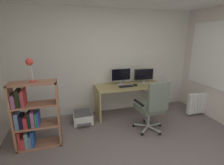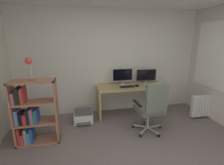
{
  "view_description": "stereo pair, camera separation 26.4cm",
  "coord_description": "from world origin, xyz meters",
  "px_view_note": "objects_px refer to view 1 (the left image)",
  "views": [
    {
      "loc": [
        -1.04,
        -1.67,
        1.87
      ],
      "look_at": [
        -0.08,
        1.63,
        0.93
      ],
      "focal_mm": 26.57,
      "sensor_mm": 36.0,
      "label": 1
    },
    {
      "loc": [
        -0.78,
        -1.73,
        1.87
      ],
      "look_at": [
        -0.08,
        1.63,
        0.93
      ],
      "focal_mm": 26.57,
      "sensor_mm": 36.0,
      "label": 2
    }
  ],
  "objects_px": {
    "monitor_main": "(121,75)",
    "monitor_secondary": "(144,75)",
    "desk_lamp": "(30,64)",
    "keyboard": "(126,86)",
    "radiator": "(202,103)",
    "desk": "(130,93)",
    "printer": "(83,117)",
    "computer_mouse": "(135,85)",
    "bookshelf": "(32,118)",
    "office_chair": "(153,105)"
  },
  "relations": [
    {
      "from": "computer_mouse",
      "to": "printer",
      "type": "xyz_separation_m",
      "value": [
        -1.29,
        -0.05,
        -0.64
      ]
    },
    {
      "from": "desk_lamp",
      "to": "monitor_secondary",
      "type": "bearing_deg",
      "value": 19.82
    },
    {
      "from": "monitor_secondary",
      "to": "desk_lamp",
      "type": "xyz_separation_m",
      "value": [
        -2.44,
        -0.88,
        0.51
      ]
    },
    {
      "from": "monitor_secondary",
      "to": "printer",
      "type": "xyz_separation_m",
      "value": [
        -1.61,
        -0.24,
        -0.83
      ]
    },
    {
      "from": "radiator",
      "to": "keyboard",
      "type": "bearing_deg",
      "value": 165.66
    },
    {
      "from": "monitor_secondary",
      "to": "keyboard",
      "type": "height_order",
      "value": "monitor_secondary"
    },
    {
      "from": "monitor_main",
      "to": "computer_mouse",
      "type": "distance_m",
      "value": 0.42
    },
    {
      "from": "monitor_secondary",
      "to": "computer_mouse",
      "type": "distance_m",
      "value": 0.41
    },
    {
      "from": "desk",
      "to": "office_chair",
      "type": "height_order",
      "value": "office_chair"
    },
    {
      "from": "office_chair",
      "to": "desk_lamp",
      "type": "relative_size",
      "value": 2.84
    },
    {
      "from": "printer",
      "to": "keyboard",
      "type": "bearing_deg",
      "value": 1.57
    },
    {
      "from": "office_chair",
      "to": "keyboard",
      "type": "bearing_deg",
      "value": 106.43
    },
    {
      "from": "monitor_secondary",
      "to": "printer",
      "type": "distance_m",
      "value": 1.82
    },
    {
      "from": "keyboard",
      "to": "printer",
      "type": "xyz_separation_m",
      "value": [
        -1.05,
        -0.03,
        -0.64
      ]
    },
    {
      "from": "monitor_secondary",
      "to": "bookshelf",
      "type": "distance_m",
      "value": 2.7
    },
    {
      "from": "monitor_secondary",
      "to": "keyboard",
      "type": "xyz_separation_m",
      "value": [
        -0.56,
        -0.21,
        -0.2
      ]
    },
    {
      "from": "keyboard",
      "to": "radiator",
      "type": "height_order",
      "value": "keyboard"
    },
    {
      "from": "monitor_main",
      "to": "monitor_secondary",
      "type": "xyz_separation_m",
      "value": [
        0.62,
        0.0,
        -0.03
      ]
    },
    {
      "from": "monitor_main",
      "to": "computer_mouse",
      "type": "height_order",
      "value": "monitor_main"
    },
    {
      "from": "desk",
      "to": "keyboard",
      "type": "distance_m",
      "value": 0.25
    },
    {
      "from": "desk",
      "to": "monitor_secondary",
      "type": "bearing_deg",
      "value": 15.63
    },
    {
      "from": "desk",
      "to": "desk_lamp",
      "type": "relative_size",
      "value": 4.28
    },
    {
      "from": "desk",
      "to": "desk_lamp",
      "type": "xyz_separation_m",
      "value": [
        -2.02,
        -0.76,
        0.9
      ]
    },
    {
      "from": "keyboard",
      "to": "printer",
      "type": "height_order",
      "value": "keyboard"
    },
    {
      "from": "monitor_main",
      "to": "office_chair",
      "type": "bearing_deg",
      "value": -73.62
    },
    {
      "from": "bookshelf",
      "to": "office_chair",
      "type": "bearing_deg",
      "value": -4.04
    },
    {
      "from": "monitor_secondary",
      "to": "keyboard",
      "type": "distance_m",
      "value": 0.63
    },
    {
      "from": "desk",
      "to": "desk_lamp",
      "type": "bearing_deg",
      "value": -159.31
    },
    {
      "from": "printer",
      "to": "radiator",
      "type": "relative_size",
      "value": 0.68
    },
    {
      "from": "printer",
      "to": "office_chair",
      "type": "bearing_deg",
      "value": -31.71
    },
    {
      "from": "office_chair",
      "to": "desk_lamp",
      "type": "xyz_separation_m",
      "value": [
        -2.13,
        0.16,
        0.87
      ]
    },
    {
      "from": "office_chair",
      "to": "radiator",
      "type": "bearing_deg",
      "value": 12.9
    },
    {
      "from": "printer",
      "to": "radiator",
      "type": "xyz_separation_m",
      "value": [
        2.87,
        -0.44,
        0.2
      ]
    },
    {
      "from": "computer_mouse",
      "to": "bookshelf",
      "type": "relative_size",
      "value": 0.09
    },
    {
      "from": "bookshelf",
      "to": "printer",
      "type": "distance_m",
      "value": 1.2
    },
    {
      "from": "monitor_secondary",
      "to": "computer_mouse",
      "type": "bearing_deg",
      "value": -149.01
    },
    {
      "from": "desk",
      "to": "printer",
      "type": "height_order",
      "value": "desk"
    },
    {
      "from": "monitor_main",
      "to": "desk_lamp",
      "type": "xyz_separation_m",
      "value": [
        -1.83,
        -0.88,
        0.48
      ]
    },
    {
      "from": "desk_lamp",
      "to": "printer",
      "type": "xyz_separation_m",
      "value": [
        0.84,
        0.64,
        -1.34
      ]
    },
    {
      "from": "monitor_main",
      "to": "desk",
      "type": "bearing_deg",
      "value": -31.91
    },
    {
      "from": "monitor_secondary",
      "to": "desk",
      "type": "bearing_deg",
      "value": -164.37
    },
    {
      "from": "monitor_main",
      "to": "office_chair",
      "type": "distance_m",
      "value": 1.15
    },
    {
      "from": "desk",
      "to": "office_chair",
      "type": "relative_size",
      "value": 1.51
    },
    {
      "from": "desk",
      "to": "office_chair",
      "type": "bearing_deg",
      "value": -82.97
    },
    {
      "from": "desk_lamp",
      "to": "computer_mouse",
      "type": "bearing_deg",
      "value": 18.03
    },
    {
      "from": "keyboard",
      "to": "radiator",
      "type": "distance_m",
      "value": 1.93
    },
    {
      "from": "radiator",
      "to": "office_chair",
      "type": "bearing_deg",
      "value": -167.1
    },
    {
      "from": "desk",
      "to": "printer",
      "type": "xyz_separation_m",
      "value": [
        -1.18,
        -0.12,
        -0.44
      ]
    },
    {
      "from": "keyboard",
      "to": "printer",
      "type": "bearing_deg",
      "value": -179.63
    },
    {
      "from": "desk",
      "to": "keyboard",
      "type": "xyz_separation_m",
      "value": [
        -0.13,
        -0.09,
        0.2
      ]
    }
  ]
}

